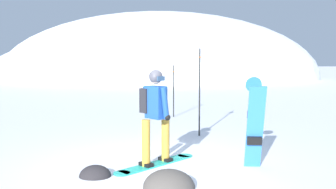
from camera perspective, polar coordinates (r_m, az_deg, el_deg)
ground_plane at (r=6.44m, az=-1.73°, el=-11.48°), size 300.00×300.00×0.00m
ridge_peak_main at (r=43.35m, az=-1.42°, el=2.75°), size 36.53×32.88×15.18m
ridge_peak_far at (r=64.58m, az=-17.65°, el=3.31°), size 21.18×19.06×9.46m
snowboarder_main at (r=6.41m, az=-2.12°, el=-3.13°), size 1.31×1.46×1.71m
spare_snowboard at (r=6.28m, az=13.66°, el=-4.47°), size 0.28×0.50×1.60m
piste_marker_near at (r=12.01m, az=0.88°, el=1.27°), size 0.20×0.20×1.79m
piste_marker_far at (r=8.91m, az=5.05°, el=1.40°), size 0.20×0.20×2.23m
rock_dark at (r=6.06m, az=-11.52°, el=-12.65°), size 0.52×0.44×0.36m
rock_mid at (r=5.45m, az=0.15°, el=-14.61°), size 0.77×0.66×0.54m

